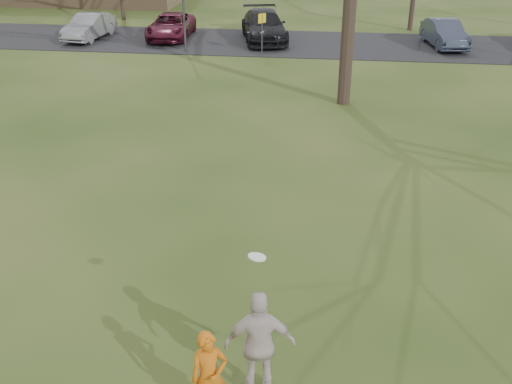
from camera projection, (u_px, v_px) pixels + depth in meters
ground at (226, 380)px, 9.79m from camera, size 120.00×120.00×0.00m
parking_strip at (305, 44)px, 31.94m from camera, size 62.00×6.50×0.04m
player_defender at (209, 376)px, 8.81m from camera, size 0.66×0.56×1.55m
car_1 at (89, 26)px, 32.63m from camera, size 1.84×4.22×1.35m
car_2 at (171, 26)px, 32.83m from camera, size 2.44×4.85×1.32m
car_3 at (264, 26)px, 32.20m from camera, size 3.34×5.76×1.57m
car_5 at (444, 33)px, 30.92m from camera, size 2.12×4.33×1.36m
catching_play at (260, 344)px, 9.09m from camera, size 1.16×0.63×2.51m
sign_yellow at (262, 27)px, 28.86m from camera, size 0.35×0.35×2.08m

